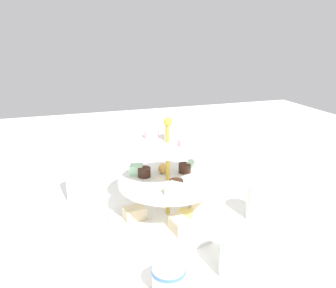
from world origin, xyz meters
name	(u,v)px	position (x,y,z in m)	size (l,w,h in m)	color
ground_plane	(168,217)	(0.00, 0.00, 0.00)	(2.40, 2.40, 0.00)	white
tiered_serving_stand	(168,189)	(0.00, 0.00, 0.07)	(0.28, 0.28, 0.25)	white
water_glass_tall_right	(79,180)	(-0.19, 0.14, 0.06)	(0.07, 0.07, 0.13)	silver
water_glass_short_left	(237,256)	(0.05, -0.23, 0.04)	(0.06, 0.06, 0.08)	silver
teacup_with_saucer	(169,281)	(-0.08, -0.24, 0.02)	(0.09, 0.09, 0.05)	white
butter_knife_left	(182,171)	(0.13, 0.26, 0.00)	(0.17, 0.01, 0.00)	silver
butter_knife_right	(56,273)	(-0.26, -0.13, 0.00)	(0.17, 0.01, 0.00)	silver
water_glass_mid_back	(260,203)	(0.20, -0.07, 0.04)	(0.06, 0.06, 0.08)	silver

